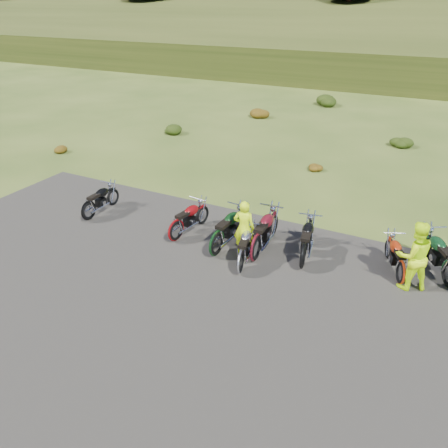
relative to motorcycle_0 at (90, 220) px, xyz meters
The scene contains 20 objects.
ground 5.86m from the motorcycle_0, 10.30° to the right, with size 300.00×300.00×0.00m, color #374B19.
gravel_pad 6.52m from the motorcycle_0, 27.87° to the right, with size 20.00×12.00×0.04m, color black.
hill_slope 49.29m from the motorcycle_0, 83.29° to the left, with size 300.00×46.00×3.00m, color #2E3A13, non-canonical shape.
hill_plateau 109.10m from the motorcycle_0, 86.97° to the left, with size 300.00×90.00×9.17m, color #2E3A13.
shrub_0 7.97m from the motorcycle_0, 141.55° to the left, with size 0.77×0.77×0.45m, color #65380C.
shrub_1 10.79m from the motorcycle_0, 108.04° to the left, with size 1.03×1.03×0.61m, color black.
shrub_2 15.56m from the motorcycle_0, 91.61° to the left, with size 1.30×1.30×0.77m, color #65380C.
shrub_3 21.00m from the motorcycle_0, 83.27° to the left, with size 1.56×1.56×0.92m, color black.
shrub_4 9.76m from the motorcycle_0, 56.67° to the left, with size 0.77×0.77×0.45m, color #65380C.
shrub_5 15.79m from the motorcycle_0, 58.44° to the left, with size 1.03×1.03×0.61m, color black.
motorcycle_0 is the anchor object (origin of this frame).
motorcycle_1 3.40m from the motorcycle_0, ahead, with size 1.99×0.66×1.04m, color maroon, non-canonical shape.
motorcycle_2 4.92m from the motorcycle_0, ahead, with size 2.24×0.75×1.17m, color black, non-canonical shape.
motorcycle_3 5.94m from the motorcycle_0, ahead, with size 1.93×0.64×1.01m, color #B0B0B5, non-canonical shape.
motorcycle_4 6.04m from the motorcycle_0, ahead, with size 2.31×0.77×1.21m, color #560E18, non-canonical shape.
motorcycle_5 7.37m from the motorcycle_0, ahead, with size 2.13×0.71×1.12m, color black, non-canonical shape.
motorcycle_6 9.91m from the motorcycle_0, ahead, with size 1.85×0.62×0.97m, color #97260B, non-canonical shape.
motorcycle_7 11.10m from the motorcycle_0, ahead, with size 2.18×0.73×1.14m, color #0E3417, non-canonical shape.
person_middle 5.65m from the motorcycle_0, ahead, with size 0.61×0.40×1.68m, color #D4FE0D.
person_right_a 10.16m from the motorcycle_0, ahead, with size 0.92×0.71×1.89m, color #D4FE0D.
Camera 1 is at (4.33, -8.64, 6.77)m, focal length 35.00 mm.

